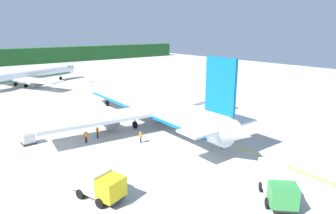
# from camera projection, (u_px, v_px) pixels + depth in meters

# --- Properties ---
(airliner_foreground) EXTENTS (34.69, 41.64, 11.90)m
(airliner_foreground) POSITION_uv_depth(u_px,v_px,m) (145.00, 103.00, 46.51)
(airliner_foreground) COLOR silver
(airliner_foreground) RESTS_ON ground
(airliner_mid_apron) EXTENTS (34.89, 29.30, 10.38)m
(airliner_mid_apron) POSITION_uv_depth(u_px,v_px,m) (22.00, 75.00, 78.06)
(airliner_mid_apron) COLOR white
(airliner_mid_apron) RESTS_ON ground
(service_truck_fuel) EXTENTS (5.77, 5.85, 2.55)m
(service_truck_fuel) POSITION_uv_depth(u_px,v_px,m) (276.00, 183.00, 26.13)
(service_truck_fuel) COLOR #338C3F
(service_truck_fuel) RESTS_ON ground
(service_truck_baggage) EXTENTS (3.85, 6.12, 2.63)m
(service_truck_baggage) POSITION_uv_depth(u_px,v_px,m) (95.00, 181.00, 26.30)
(service_truck_baggage) COLOR yellow
(service_truck_baggage) RESTS_ON ground
(cargo_container_near) EXTENTS (1.74, 1.74, 1.92)m
(cargo_container_near) POSITION_uv_depth(u_px,v_px,m) (28.00, 138.00, 38.57)
(cargo_container_near) COLOR #333338
(cargo_container_near) RESTS_ON ground
(cargo_container_mid) EXTENTS (1.80, 1.80, 2.01)m
(cargo_container_mid) POSITION_uv_depth(u_px,v_px,m) (195.00, 129.00, 41.73)
(cargo_container_mid) COLOR #333338
(cargo_container_mid) RESTS_ON ground
(cargo_container_far) EXTENTS (2.44, 2.44, 2.12)m
(cargo_container_far) POSITION_uv_depth(u_px,v_px,m) (209.00, 120.00, 45.77)
(cargo_container_far) COLOR #333338
(cargo_container_far) RESTS_ON ground
(crew_marshaller) EXTENTS (0.61, 0.35, 1.67)m
(crew_marshaller) POSITION_uv_depth(u_px,v_px,m) (86.00, 136.00, 38.97)
(crew_marshaller) COLOR #191E33
(crew_marshaller) RESTS_ON ground
(crew_loader_left) EXTENTS (0.52, 0.46, 1.66)m
(crew_loader_left) POSITION_uv_depth(u_px,v_px,m) (97.00, 131.00, 40.72)
(crew_loader_left) COLOR #191E33
(crew_loader_left) RESTS_ON ground
(crew_loader_right) EXTENTS (0.56, 0.42, 1.68)m
(crew_loader_right) POSITION_uv_depth(u_px,v_px,m) (222.00, 141.00, 37.10)
(crew_loader_right) COLOR #191E33
(crew_loader_right) RESTS_ON ground
(crew_supervisor) EXTENTS (0.30, 0.62, 1.64)m
(crew_supervisor) POSITION_uv_depth(u_px,v_px,m) (141.00, 136.00, 38.99)
(crew_supervisor) COLOR #191E33
(crew_supervisor) RESTS_ON ground
(apron_guide_line) EXTENTS (0.30, 60.00, 0.01)m
(apron_guide_line) POSITION_uv_depth(u_px,v_px,m) (181.00, 125.00, 46.33)
(apron_guide_line) COLOR yellow
(apron_guide_line) RESTS_ON ground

